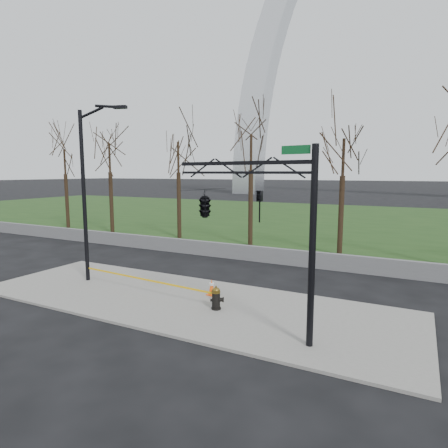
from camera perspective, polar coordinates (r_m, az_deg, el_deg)
The scene contains 11 objects.
ground at distance 15.79m, azimuth -6.21°, elevation -11.56°, with size 500.00×500.00×0.00m, color black.
sidewalk at distance 15.77m, azimuth -6.21°, elevation -11.38°, with size 18.00×6.00×0.10m, color gray.
grass_strip at distance 43.51m, azimuth 16.12°, elevation 0.60°, with size 120.00×40.00×0.06m, color #1D3B15.
guardrail at distance 22.52m, azimuth 5.10°, elevation -4.48°, with size 60.00×0.30×0.90m, color #59595B.
gateway_arch at distance 91.93m, azimuth 23.00°, elevation 24.43°, with size 66.00×6.00×65.00m, color silver, non-canonical shape.
tree_row at distance 26.59m, azimuth 3.94°, elevation 5.76°, with size 41.47×4.00×8.59m.
fire_hydrant at distance 14.53m, azimuth -1.15°, elevation -11.10°, with size 0.56×0.39×0.90m.
traffic_cone at distance 16.14m, azimuth -1.86°, elevation -9.44°, with size 0.41×0.41×0.68m.
street_light at distance 18.72m, azimuth -19.75°, elevation 5.73°, with size 2.35×0.77×8.21m.
traffic_signal_mast at distance 12.70m, azimuth -0.25°, elevation 2.96°, with size 5.04×2.54×6.00m.
caution_tape at distance 16.41m, azimuth -10.12°, elevation -8.60°, with size 7.33×1.38×0.46m.
Camera 1 is at (8.28, -12.40, 5.20)m, focal length 30.50 mm.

